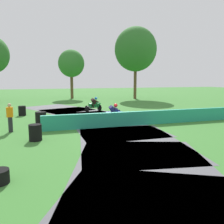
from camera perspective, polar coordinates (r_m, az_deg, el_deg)
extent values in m
plane|color=#38752D|center=(14.57, 0.28, -3.63)|extent=(120.00, 120.00, 0.00)
cube|color=#515156|center=(7.85, 8.35, -14.16)|extent=(6.85, 8.26, 0.01)
cube|color=#515156|center=(11.20, 4.54, -7.25)|extent=(5.92, 7.81, 0.01)
cube|color=#515156|center=(14.56, 0.28, -3.61)|extent=(4.84, 7.14, 0.01)
cube|color=#515156|center=(17.87, -4.17, -1.43)|extent=(5.75, 7.71, 0.01)
cube|color=#515156|center=(21.08, -8.71, -0.04)|extent=(6.70, 8.20, 0.01)
cube|color=#515156|center=(24.15, -13.30, 0.87)|extent=(7.47, 8.47, 0.01)
cube|color=#239375|center=(16.55, 16.08, -0.94)|extent=(18.23, 0.55, 0.90)
cylinder|color=black|center=(15.90, 2.40, -1.56)|extent=(0.18, 0.71, 0.71)
cylinder|color=black|center=(15.28, -2.22, -1.95)|extent=(0.18, 0.71, 0.71)
cube|color=#1E38B2|center=(15.48, 0.24, -0.72)|extent=(1.04, 0.49, 0.45)
ellipsoid|color=#1E38B2|center=(15.47, 0.92, 0.23)|extent=(0.48, 0.38, 0.29)
cone|color=#1E38B2|center=(15.75, 2.49, -0.14)|extent=(0.42, 0.40, 0.46)
cylinder|color=#B2B2B7|center=(15.15, -1.63, -1.31)|extent=(0.42, 0.17, 0.17)
cube|color=#1E1E4C|center=(15.32, 0.10, 0.61)|extent=(0.52, 0.42, 0.61)
sphere|color=red|center=(15.33, 0.93, 1.65)|extent=(0.26, 0.26, 0.26)
cylinder|color=#1E1E4C|center=(15.59, 0.74, 0.96)|extent=(0.43, 0.18, 0.24)
cylinder|color=#1E1E4C|center=(15.28, 1.34, 0.54)|extent=(0.43, 0.18, 0.24)
cylinder|color=#1E1E4C|center=(15.54, -0.64, -0.47)|extent=(0.27, 0.21, 0.42)
cylinder|color=#1E1E4C|center=(15.24, -0.07, -0.92)|extent=(0.27, 0.21, 0.42)
cylinder|color=black|center=(21.81, -3.13, 1.08)|extent=(0.34, 0.72, 0.73)
cylinder|color=black|center=(21.04, -6.24, 0.78)|extent=(0.34, 0.72, 0.73)
cube|color=#198438|center=(21.32, -4.55, 1.69)|extent=(1.07, 0.69, 0.46)
ellipsoid|color=#198438|center=(21.34, -4.06, 2.38)|extent=(0.53, 0.46, 0.30)
cone|color=#198438|center=(21.67, -3.02, 2.11)|extent=(0.46, 0.47, 0.47)
cylinder|color=#B2B2B7|center=(20.93, -5.76, 1.25)|extent=(0.42, 0.25, 0.18)
cube|color=#331919|center=(21.16, -4.60, 2.64)|extent=(0.54, 0.51, 0.62)
sphere|color=#1E7FE0|center=(21.20, -4.01, 3.40)|extent=(0.26, 0.26, 0.26)
cylinder|color=#331919|center=(21.45, -4.23, 2.91)|extent=(0.42, 0.26, 0.24)
cylinder|color=#331919|center=(21.17, -3.70, 2.60)|extent=(0.42, 0.26, 0.24)
cylinder|color=#331919|center=(21.36, -5.21, 1.86)|extent=(0.26, 0.27, 0.42)
cylinder|color=#331919|center=(21.08, -4.68, 1.54)|extent=(0.26, 0.27, 0.42)
cylinder|color=black|center=(11.90, -18.40, -6.25)|extent=(0.61, 0.61, 0.20)
cylinder|color=black|center=(11.85, -18.44, -5.31)|extent=(0.61, 0.61, 0.20)
cylinder|color=black|center=(11.81, -18.49, -4.37)|extent=(0.61, 0.61, 0.20)
cylinder|color=black|center=(11.77, -18.53, -3.42)|extent=(0.61, 0.61, 0.20)
cylinder|color=black|center=(16.21, -17.18, -2.42)|extent=(0.71, 0.71, 0.20)
cylinder|color=black|center=(16.18, -17.21, -1.73)|extent=(0.71, 0.71, 0.20)
cylinder|color=black|center=(16.15, -17.24, -1.03)|extent=(0.71, 0.71, 0.20)
cylinder|color=black|center=(16.12, -17.27, -0.33)|extent=(0.71, 0.71, 0.20)
cylinder|color=black|center=(20.29, -21.33, -0.55)|extent=(0.59, 0.59, 0.20)
cylinder|color=black|center=(20.26, -21.36, 0.01)|extent=(0.59, 0.59, 0.20)
cylinder|color=black|center=(20.24, -21.39, 0.57)|extent=(0.59, 0.59, 0.20)
cylinder|color=black|center=(20.21, -21.42, 1.13)|extent=(0.59, 0.59, 0.20)
cylinder|color=#232328|center=(14.21, -23.85, -2.87)|extent=(0.24, 0.24, 0.86)
cube|color=orange|center=(14.10, -24.02, -0.03)|extent=(0.34, 0.22, 0.56)
sphere|color=tan|center=(14.05, -24.11, 1.54)|extent=(0.20, 0.20, 0.20)
cylinder|color=brown|center=(35.45, 5.74, 7.13)|extent=(0.44, 0.44, 4.73)
ellipsoid|color=#2D6B28|center=(35.71, 5.86, 15.21)|extent=(6.24, 6.24, 6.56)
cylinder|color=brown|center=(36.17, -9.92, 6.22)|extent=(0.44, 0.44, 3.66)
ellipsoid|color=#33752D|center=(36.23, -10.06, 11.77)|extent=(3.94, 3.94, 4.14)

